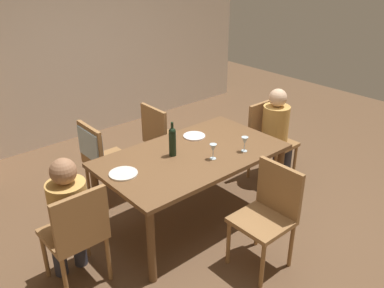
% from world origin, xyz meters
% --- Properties ---
extents(ground_plane, '(10.00, 10.00, 0.00)m').
position_xyz_m(ground_plane, '(0.00, 0.00, 0.00)').
color(ground_plane, brown).
extents(rear_room_partition, '(6.40, 0.12, 2.70)m').
position_xyz_m(rear_room_partition, '(0.00, 2.71, 1.35)').
color(rear_room_partition, beige).
rests_on(rear_room_partition, ground_plane).
extents(dining_table, '(1.77, 1.02, 0.76)m').
position_xyz_m(dining_table, '(0.00, 0.00, 0.67)').
color(dining_table, brown).
rests_on(dining_table, ground_plane).
extents(chair_left_end, '(0.44, 0.44, 0.92)m').
position_xyz_m(chair_left_end, '(-1.27, -0.09, 0.53)').
color(chair_left_end, olive).
rests_on(chair_left_end, ground_plane).
extents(chair_right_end, '(0.44, 0.44, 0.92)m').
position_xyz_m(chair_right_end, '(1.27, 0.09, 0.53)').
color(chair_right_end, olive).
rests_on(chair_right_end, ground_plane).
extents(chair_near, '(0.44, 0.44, 0.92)m').
position_xyz_m(chair_near, '(0.09, -0.89, 0.53)').
color(chair_near, olive).
rests_on(chair_near, ground_plane).
extents(chair_far_left, '(0.46, 0.44, 0.92)m').
position_xyz_m(chair_far_left, '(-0.52, 0.89, 0.59)').
color(chair_far_left, olive).
rests_on(chair_far_left, ground_plane).
extents(chair_far_right, '(0.44, 0.44, 0.92)m').
position_xyz_m(chair_far_right, '(0.31, 0.89, 0.53)').
color(chair_far_right, olive).
rests_on(chair_far_right, ground_plane).
extents(person_woman_host, '(0.31, 0.35, 1.13)m').
position_xyz_m(person_woman_host, '(-1.27, 0.03, 0.65)').
color(person_woman_host, '#33333D').
rests_on(person_woman_host, ground_plane).
extents(person_man_bearded, '(0.30, 0.35, 1.13)m').
position_xyz_m(person_man_bearded, '(1.27, -0.03, 0.65)').
color(person_man_bearded, '#33333D').
rests_on(person_man_bearded, ground_plane).
extents(wine_bottle_tall_green, '(0.07, 0.07, 0.34)m').
position_xyz_m(wine_bottle_tall_green, '(-0.16, 0.09, 0.91)').
color(wine_bottle_tall_green, black).
rests_on(wine_bottle_tall_green, dining_table).
extents(wine_glass_near_left, '(0.07, 0.07, 0.15)m').
position_xyz_m(wine_glass_near_left, '(0.41, -0.29, 0.86)').
color(wine_glass_near_left, silver).
rests_on(wine_glass_near_left, dining_table).
extents(wine_glass_centre, '(0.07, 0.07, 0.15)m').
position_xyz_m(wine_glass_centre, '(0.08, -0.21, 0.86)').
color(wine_glass_centre, silver).
rests_on(wine_glass_centre, dining_table).
extents(dinner_plate_host, '(0.25, 0.25, 0.01)m').
position_xyz_m(dinner_plate_host, '(-0.71, 0.09, 0.76)').
color(dinner_plate_host, silver).
rests_on(dinner_plate_host, dining_table).
extents(dinner_plate_guest_left, '(0.23, 0.23, 0.01)m').
position_xyz_m(dinner_plate_guest_left, '(0.27, 0.28, 0.76)').
color(dinner_plate_guest_left, white).
rests_on(dinner_plate_guest_left, dining_table).
extents(handbag, '(0.17, 0.30, 0.22)m').
position_xyz_m(handbag, '(0.75, 0.89, 0.11)').
color(handbag, brown).
rests_on(handbag, ground_plane).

